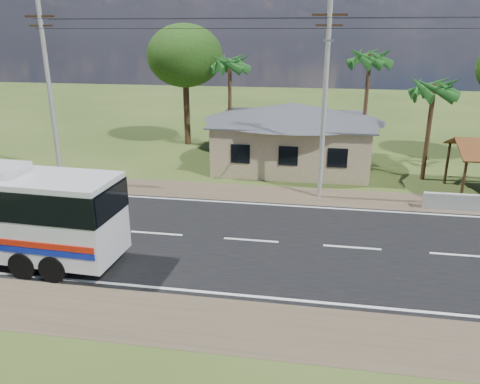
# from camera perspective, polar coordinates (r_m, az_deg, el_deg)

# --- Properties ---
(ground) EXTENTS (120.00, 120.00, 0.00)m
(ground) POSITION_cam_1_polar(r_m,az_deg,el_deg) (21.41, 1.36, -5.93)
(ground) COLOR #2E4318
(ground) RESTS_ON ground
(road) EXTENTS (120.00, 16.00, 0.03)m
(road) POSITION_cam_1_polar(r_m,az_deg,el_deg) (21.41, 1.36, -5.91)
(road) COLOR black
(road) RESTS_ON ground
(house) EXTENTS (12.40, 10.00, 5.00)m
(house) POSITION_cam_1_polar(r_m,az_deg,el_deg) (32.88, 6.45, 7.75)
(house) COLOR tan
(house) RESTS_ON ground
(utility_poles) EXTENTS (32.80, 2.22, 11.00)m
(utility_poles) POSITION_cam_1_polar(r_m,az_deg,el_deg) (25.90, 9.57, 11.55)
(utility_poles) COLOR #9E9E99
(utility_poles) RESTS_ON ground
(palm_near) EXTENTS (2.80, 2.80, 6.70)m
(palm_near) POSITION_cam_1_polar(r_m,az_deg,el_deg) (31.13, 22.57, 11.52)
(palm_near) COLOR #47301E
(palm_near) RESTS_ON ground
(palm_mid) EXTENTS (2.80, 2.80, 8.20)m
(palm_mid) POSITION_cam_1_polar(r_m,az_deg,el_deg) (34.90, 15.52, 15.34)
(palm_mid) COLOR #47301E
(palm_mid) RESTS_ON ground
(palm_far) EXTENTS (2.80, 2.80, 7.70)m
(palm_far) POSITION_cam_1_polar(r_m,az_deg,el_deg) (35.92, -1.27, 15.32)
(palm_far) COLOR #47301E
(palm_far) RESTS_ON ground
(tree_behind_house) EXTENTS (6.00, 6.00, 9.61)m
(tree_behind_house) POSITION_cam_1_polar(r_m,az_deg,el_deg) (38.77, -6.75, 16.13)
(tree_behind_house) COLOR #47301E
(tree_behind_house) RESTS_ON ground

